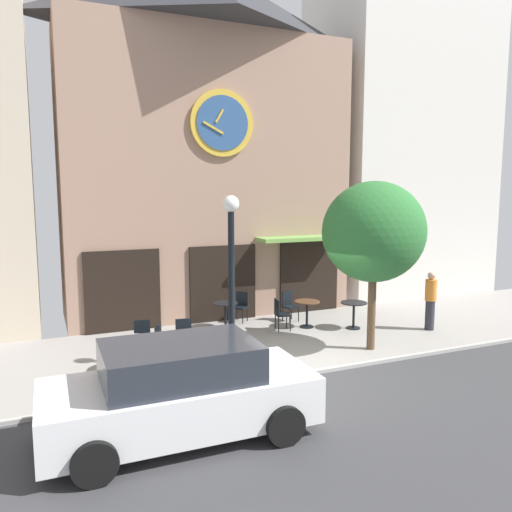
% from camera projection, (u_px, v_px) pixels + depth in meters
% --- Properties ---
extents(ground_plane, '(27.84, 10.22, 0.13)m').
position_uv_depth(ground_plane, '(317.00, 374.00, 10.94)').
color(ground_plane, gray).
extents(clock_building, '(8.94, 4.34, 10.93)m').
position_uv_depth(clock_building, '(206.00, 136.00, 16.05)').
color(clock_building, '#9E7A66').
rests_on(clock_building, ground_plane).
extents(neighbor_building_right, '(6.42, 4.36, 12.15)m').
position_uv_depth(neighbor_building_right, '(398.00, 136.00, 19.86)').
color(neighbor_building_right, silver).
rests_on(neighbor_building_right, ground_plane).
extents(street_lamp, '(0.36, 0.36, 3.85)m').
position_uv_depth(street_lamp, '(231.00, 283.00, 10.96)').
color(street_lamp, black).
rests_on(street_lamp, ground_plane).
extents(street_tree, '(2.59, 2.33, 4.18)m').
position_uv_depth(street_tree, '(374.00, 232.00, 12.25)').
color(street_tree, brown).
rests_on(street_tree, ground_plane).
extents(cafe_table_near_door, '(0.76, 0.76, 0.74)m').
position_uv_depth(cafe_table_near_door, '(134.00, 347.00, 11.04)').
color(cafe_table_near_door, black).
rests_on(cafe_table_near_door, ground_plane).
extents(cafe_table_leftmost, '(0.60, 0.60, 0.72)m').
position_uv_depth(cafe_table_leftmost, '(195.00, 347.00, 11.27)').
color(cafe_table_leftmost, black).
rests_on(cafe_table_leftmost, ground_plane).
extents(cafe_table_center, '(0.72, 0.72, 0.74)m').
position_uv_depth(cafe_table_center, '(225.00, 310.00, 14.50)').
color(cafe_table_center, black).
rests_on(cafe_table_center, ground_plane).
extents(cafe_table_center_left, '(0.73, 0.73, 0.77)m').
position_uv_depth(cafe_table_center_left, '(307.00, 308.00, 14.56)').
color(cafe_table_center_left, black).
rests_on(cafe_table_center_left, ground_plane).
extents(cafe_table_center_right, '(0.75, 0.75, 0.77)m').
position_uv_depth(cafe_table_center_right, '(354.00, 309.00, 14.42)').
color(cafe_table_center_right, black).
rests_on(cafe_table_center_right, ground_plane).
extents(cafe_chair_right_end, '(0.55, 0.55, 0.90)m').
position_uv_depth(cafe_chair_right_end, '(162.00, 342.00, 11.47)').
color(cafe_chair_right_end, black).
rests_on(cafe_chair_right_end, ground_plane).
extents(cafe_chair_left_end, '(0.48, 0.48, 0.90)m').
position_uv_depth(cafe_chair_left_end, '(142.00, 336.00, 11.88)').
color(cafe_chair_left_end, black).
rests_on(cafe_chair_left_end, ground_plane).
extents(cafe_chair_facing_wall, '(0.56, 0.56, 0.90)m').
position_uv_depth(cafe_chair_facing_wall, '(110.00, 358.00, 10.32)').
color(cafe_chair_facing_wall, black).
rests_on(cafe_chair_facing_wall, ground_plane).
extents(cafe_chair_facing_street, '(0.47, 0.47, 0.90)m').
position_uv_depth(cafe_chair_facing_street, '(289.00, 304.00, 15.30)').
color(cafe_chair_facing_street, black).
rests_on(cafe_chair_facing_street, ground_plane).
extents(cafe_chair_by_entrance, '(0.57, 0.57, 0.90)m').
position_uv_depth(cafe_chair_by_entrance, '(241.00, 304.00, 15.23)').
color(cafe_chair_by_entrance, black).
rests_on(cafe_chair_by_entrance, ground_plane).
extents(cafe_chair_corner, '(0.44, 0.44, 0.90)m').
position_uv_depth(cafe_chair_corner, '(184.00, 335.00, 12.00)').
color(cafe_chair_corner, black).
rests_on(cafe_chair_corner, ground_plane).
extents(cafe_chair_near_lamp, '(0.46, 0.46, 0.90)m').
position_uv_depth(cafe_chair_near_lamp, '(280.00, 312.00, 14.23)').
color(cafe_chair_near_lamp, black).
rests_on(cafe_chair_near_lamp, ground_plane).
extents(pedestrian_orange, '(0.37, 0.37, 1.67)m').
position_uv_depth(pedestrian_orange, '(431.00, 300.00, 14.27)').
color(pedestrian_orange, '#2D2D38').
rests_on(pedestrian_orange, ground_plane).
extents(parked_car_white, '(4.32, 2.06, 1.55)m').
position_uv_depth(parked_car_white, '(181.00, 391.00, 8.06)').
color(parked_car_white, white).
rests_on(parked_car_white, ground_plane).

